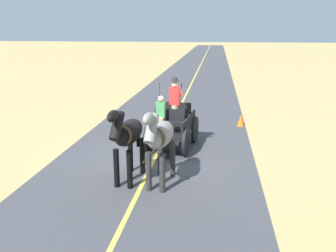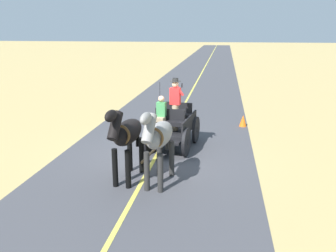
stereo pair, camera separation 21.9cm
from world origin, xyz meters
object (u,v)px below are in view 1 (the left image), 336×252
(horse_drawn_carriage, at_px, (172,125))
(horse_near_side, at_px, (160,138))
(horse_off_side, at_px, (128,135))
(traffic_cone, at_px, (241,120))

(horse_drawn_carriage, bearing_deg, horse_near_side, 91.19)
(horse_drawn_carriage, distance_m, horse_near_side, 3.10)
(horse_drawn_carriage, height_order, horse_off_side, horse_drawn_carriage)
(horse_near_side, height_order, traffic_cone, horse_near_side)
(horse_near_side, bearing_deg, horse_off_side, -7.19)
(traffic_cone, bearing_deg, horse_near_side, 68.32)
(horse_near_side, xyz_separation_m, traffic_cone, (-2.51, -6.31, -1.07))
(horse_drawn_carriage, height_order, horse_near_side, horse_drawn_carriage)
(horse_drawn_carriage, xyz_separation_m, traffic_cone, (-2.57, -3.25, -0.57))
(horse_off_side, xyz_separation_m, traffic_cone, (-3.40, -6.20, -1.07))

